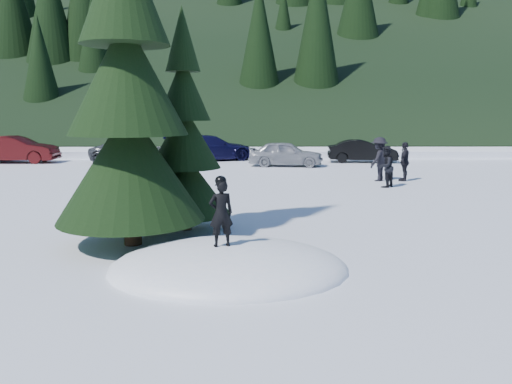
{
  "coord_description": "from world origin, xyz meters",
  "views": [
    {
      "loc": [
        0.45,
        -8.96,
        2.91
      ],
      "look_at": [
        0.53,
        2.26,
        1.1
      ],
      "focal_mm": 35.0,
      "sensor_mm": 36.0,
      "label": 1
    }
  ],
  "objects_px": {
    "child_skier": "(221,213)",
    "spruce_tall": "(127,92)",
    "car_2": "(133,152)",
    "adult_2": "(379,159)",
    "car_4": "(286,154)",
    "adult_1": "(405,162)",
    "adult_0": "(386,167)",
    "spruce_short": "(185,145)",
    "car_5": "(362,151)",
    "car_3": "(210,148)",
    "car_1": "(16,149)"
  },
  "relations": [
    {
      "from": "child_skier",
      "to": "spruce_tall",
      "type": "bearing_deg",
      "value": -58.91
    },
    {
      "from": "spruce_tall",
      "to": "car_2",
      "type": "xyz_separation_m",
      "value": [
        -4.16,
        17.58,
        -2.67
      ]
    },
    {
      "from": "adult_2",
      "to": "car_4",
      "type": "bearing_deg",
      "value": -107.82
    },
    {
      "from": "child_skier",
      "to": "adult_1",
      "type": "bearing_deg",
      "value": -136.55
    },
    {
      "from": "adult_0",
      "to": "spruce_short",
      "type": "bearing_deg",
      "value": -2.5
    },
    {
      "from": "adult_0",
      "to": "adult_2",
      "type": "relative_size",
      "value": 0.87
    },
    {
      "from": "car_2",
      "to": "adult_1",
      "type": "bearing_deg",
      "value": -109.84
    },
    {
      "from": "adult_0",
      "to": "adult_2",
      "type": "distance_m",
      "value": 1.83
    },
    {
      "from": "adult_1",
      "to": "car_5",
      "type": "distance_m",
      "value": 7.9
    },
    {
      "from": "spruce_short",
      "to": "car_2",
      "type": "relative_size",
      "value": 1.15
    },
    {
      "from": "car_5",
      "to": "car_4",
      "type": "bearing_deg",
      "value": 119.35
    },
    {
      "from": "adult_1",
      "to": "adult_2",
      "type": "bearing_deg",
      "value": -61.51
    },
    {
      "from": "spruce_short",
      "to": "car_3",
      "type": "relative_size",
      "value": 1.02
    },
    {
      "from": "spruce_tall",
      "to": "child_skier",
      "type": "distance_m",
      "value": 3.59
    },
    {
      "from": "child_skier",
      "to": "adult_1",
      "type": "distance_m",
      "value": 14.0
    },
    {
      "from": "car_3",
      "to": "car_5",
      "type": "bearing_deg",
      "value": -119.79
    },
    {
      "from": "child_skier",
      "to": "adult_2",
      "type": "height_order",
      "value": "adult_2"
    },
    {
      "from": "car_2",
      "to": "car_3",
      "type": "relative_size",
      "value": 0.88
    },
    {
      "from": "car_2",
      "to": "adult_2",
      "type": "bearing_deg",
      "value": -111.88
    },
    {
      "from": "car_5",
      "to": "car_1",
      "type": "bearing_deg",
      "value": 95.61
    },
    {
      "from": "car_4",
      "to": "child_skier",
      "type": "bearing_deg",
      "value": 179.4
    },
    {
      "from": "child_skier",
      "to": "adult_0",
      "type": "bearing_deg",
      "value": -135.54
    },
    {
      "from": "child_skier",
      "to": "car_5",
      "type": "distance_m",
      "value": 21.19
    },
    {
      "from": "adult_2",
      "to": "adult_0",
      "type": "bearing_deg",
      "value": 34.44
    },
    {
      "from": "adult_1",
      "to": "car_3",
      "type": "xyz_separation_m",
      "value": [
        -8.99,
        9.03,
        -0.06
      ]
    },
    {
      "from": "spruce_tall",
      "to": "car_3",
      "type": "xyz_separation_m",
      "value": [
        0.11,
        19.24,
        -2.55
      ]
    },
    {
      "from": "spruce_short",
      "to": "child_skier",
      "type": "height_order",
      "value": "spruce_short"
    },
    {
      "from": "spruce_tall",
      "to": "car_4",
      "type": "relative_size",
      "value": 2.16
    },
    {
      "from": "adult_0",
      "to": "car_5",
      "type": "height_order",
      "value": "adult_0"
    },
    {
      "from": "adult_0",
      "to": "car_3",
      "type": "distance_m",
      "value": 13.29
    },
    {
      "from": "car_2",
      "to": "spruce_short",
      "type": "bearing_deg",
      "value": -153.06
    },
    {
      "from": "child_skier",
      "to": "car_4",
      "type": "bearing_deg",
      "value": -113.98
    },
    {
      "from": "spruce_short",
      "to": "adult_0",
      "type": "relative_size",
      "value": 3.34
    },
    {
      "from": "adult_0",
      "to": "adult_2",
      "type": "xyz_separation_m",
      "value": [
        0.2,
        1.82,
        0.13
      ]
    },
    {
      "from": "car_1",
      "to": "car_2",
      "type": "height_order",
      "value": "car_1"
    },
    {
      "from": "spruce_short",
      "to": "child_skier",
      "type": "xyz_separation_m",
      "value": [
        1.08,
        -3.3,
        -1.01
      ]
    },
    {
      "from": "adult_1",
      "to": "car_1",
      "type": "distance_m",
      "value": 21.52
    },
    {
      "from": "spruce_tall",
      "to": "car_2",
      "type": "bearing_deg",
      "value": 103.3
    },
    {
      "from": "car_2",
      "to": "car_5",
      "type": "relative_size",
      "value": 1.18
    },
    {
      "from": "car_1",
      "to": "car_3",
      "type": "distance_m",
      "value": 11.14
    },
    {
      "from": "spruce_tall",
      "to": "adult_1",
      "type": "height_order",
      "value": "spruce_tall"
    },
    {
      "from": "spruce_short",
      "to": "car_3",
      "type": "height_order",
      "value": "spruce_short"
    },
    {
      "from": "child_skier",
      "to": "adult_0",
      "type": "distance_m",
      "value": 11.8
    },
    {
      "from": "car_1",
      "to": "car_4",
      "type": "xyz_separation_m",
      "value": [
        15.41,
        -1.93,
        -0.09
      ]
    },
    {
      "from": "spruce_short",
      "to": "car_5",
      "type": "bearing_deg",
      "value": 64.31
    },
    {
      "from": "car_3",
      "to": "spruce_short",
      "type": "bearing_deg",
      "value": 160.32
    },
    {
      "from": "adult_1",
      "to": "car_4",
      "type": "xyz_separation_m",
      "value": [
        -4.65,
        5.85,
        -0.15
      ]
    },
    {
      "from": "spruce_tall",
      "to": "adult_0",
      "type": "bearing_deg",
      "value": 47.11
    },
    {
      "from": "adult_1",
      "to": "child_skier",
      "type": "bearing_deg",
      "value": -0.43
    },
    {
      "from": "spruce_short",
      "to": "adult_1",
      "type": "height_order",
      "value": "spruce_short"
    }
  ]
}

